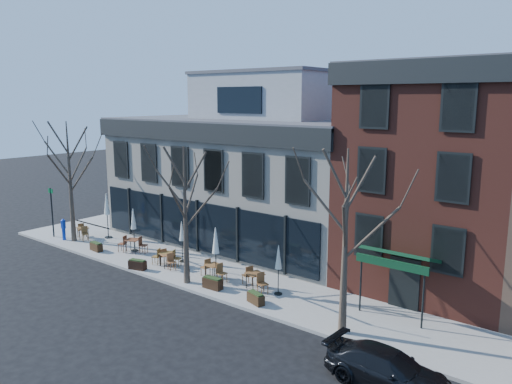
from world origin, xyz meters
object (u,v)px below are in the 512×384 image
Objects in this scene: call_box at (64,229)px; umbrella_0 at (107,207)px; cafe_set_0 at (83,232)px; parked_sedan at (388,370)px.

call_box is 3.19m from umbrella_0.
call_box reaches higher than cafe_set_0.
call_box is at bearing -131.15° from umbrella_0.
call_box is 0.48× the size of umbrella_0.
parked_sedan is 24.35m from call_box.
umbrella_0 reaches higher than parked_sedan.
umbrella_0 is (1.89, 2.16, 1.40)m from call_box.
parked_sedan is at bearing -9.01° from cafe_set_0.
parked_sedan is 1.41× the size of umbrella_0.
parked_sedan is 2.40× the size of cafe_set_0.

